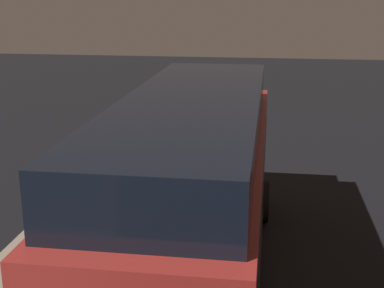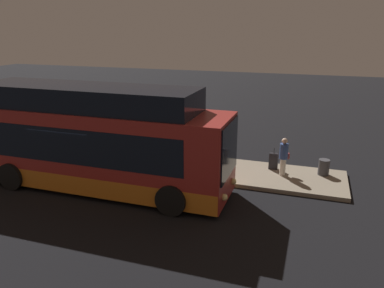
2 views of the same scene
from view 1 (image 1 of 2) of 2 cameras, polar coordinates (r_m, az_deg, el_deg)
The scene contains 5 objects.
bus_lead at distance 10.19m, azimuth 0.39°, elevation -6.43°, with size 10.23×2.80×3.94m.
passenger_boarding at distance 17.27m, azimuth -6.73°, elevation 0.16°, with size 0.44×0.57×1.58m.
passenger_waiting at distance 14.35m, azimuth -13.03°, elevation -3.37°, with size 0.52×0.52×1.61m.
suitcase at distance 17.16m, azimuth -8.90°, elevation -1.76°, with size 0.37×0.20×0.95m.
trash_bin at distance 19.04m, azimuth -7.10°, elevation -0.01°, with size 0.44×0.44×0.65m.
Camera 1 is at (-8.58, -1.27, 5.65)m, focal length 50.00 mm.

